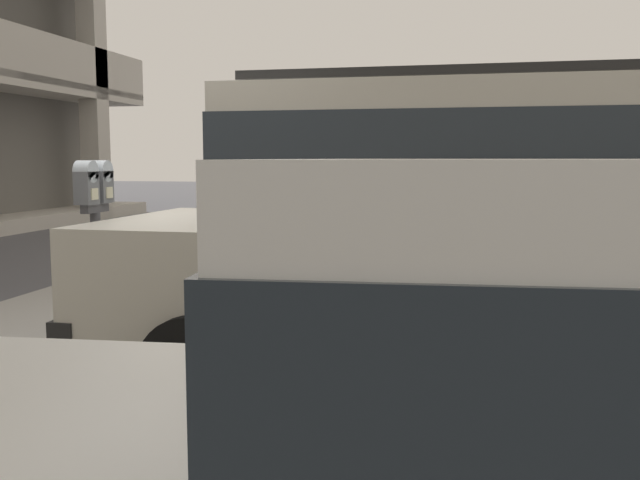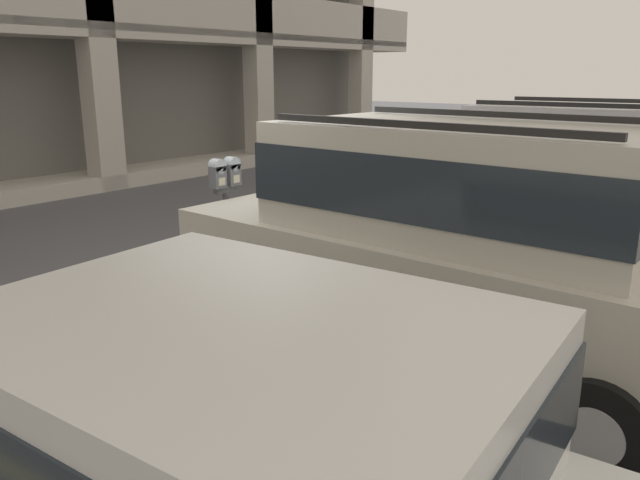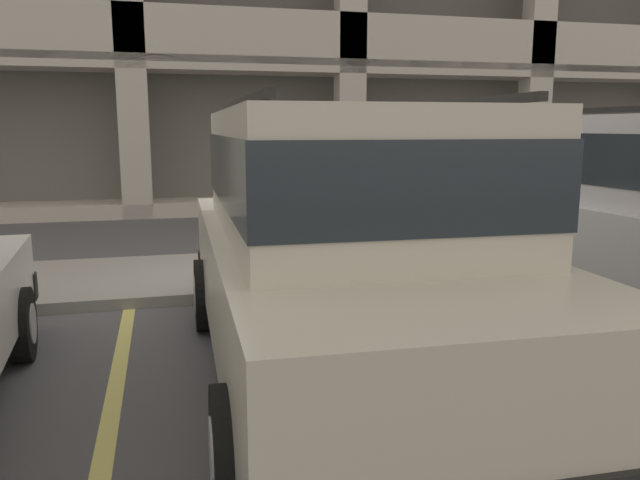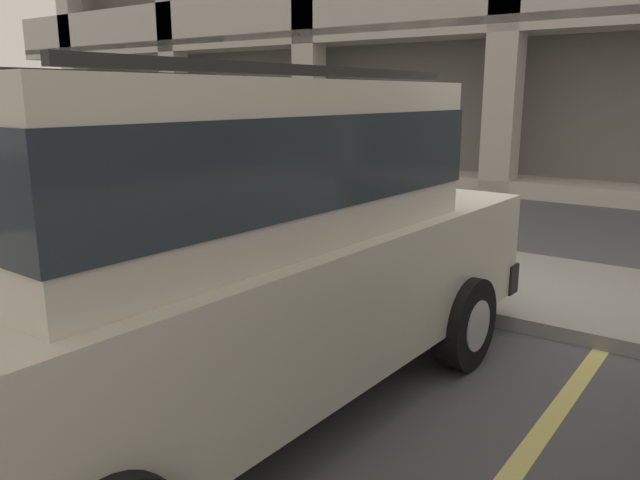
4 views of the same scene
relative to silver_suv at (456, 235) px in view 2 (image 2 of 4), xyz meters
The scene contains 8 objects.
ground_plane 2.42m from the silver_suv, 89.02° to the left, with size 80.00×80.00×0.10m.
sidewalk 3.59m from the silver_suv, 89.39° to the left, with size 40.00×2.20×0.12m.
parking_stall_lines 2.13m from the silver_suv, 23.65° to the left, with size 13.24×4.80×0.01m.
silver_suv is the anchor object (origin of this frame).
red_sedan 3.13m from the silver_suv, behind, with size 2.05×4.59×1.54m.
dark_hatchback 3.44m from the silver_suv, ahead, with size 2.18×4.87×2.03m.
parking_meter_near 2.49m from the silver_suv, 93.99° to the left, with size 0.35×0.12×1.41m.
parking_meter_far 6.85m from the silver_suv, 21.16° to the left, with size 0.35×0.12×1.45m.
Camera 2 is at (-4.52, -4.27, 2.36)m, focal length 35.00 mm.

